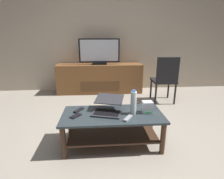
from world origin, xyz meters
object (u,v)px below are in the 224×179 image
at_px(router_box, 147,107).
at_px(water_bottle_near, 133,103).
at_px(coffee_table, 113,123).
at_px(television, 99,52).
at_px(cell_phone, 76,116).
at_px(laptop, 108,107).
at_px(dining_chair, 165,78).
at_px(media_cabinet, 100,78).
at_px(soundbar_remote, 128,118).
at_px(tv_remote, 79,110).

distance_m(router_box, water_bottle_near, 0.19).
relative_size(coffee_table, television, 1.31).
bearing_deg(coffee_table, cell_phone, -174.51).
bearing_deg(laptop, dining_chair, 47.53).
distance_m(media_cabinet, soundbar_remote, 2.33).
xyz_separation_m(water_bottle_near, cell_phone, (-0.67, -0.02, -0.14)).
relative_size(media_cabinet, soundbar_remote, 12.26).
bearing_deg(cell_phone, television, 120.00).
height_order(laptop, water_bottle_near, water_bottle_near).
xyz_separation_m(dining_chair, laptop, (-1.19, -1.30, -0.04)).
bearing_deg(water_bottle_near, television, 99.92).
relative_size(coffee_table, laptop, 2.57).
bearing_deg(media_cabinet, soundbar_remote, -82.76).
height_order(media_cabinet, dining_chair, dining_chair).
xyz_separation_m(coffee_table, media_cabinet, (-0.13, 2.16, 0.05)).
xyz_separation_m(media_cabinet, water_bottle_near, (0.38, -2.18, 0.22)).
xyz_separation_m(media_cabinet, cell_phone, (-0.30, -2.20, 0.08)).
xyz_separation_m(coffee_table, router_box, (0.42, 0.01, 0.20)).
bearing_deg(cell_phone, tv_remote, 120.84).
height_order(tv_remote, soundbar_remote, same).
distance_m(television, cell_phone, 2.27).
height_order(media_cabinet, soundbar_remote, media_cabinet).
bearing_deg(soundbar_remote, water_bottle_near, 92.51).
bearing_deg(soundbar_remote, router_box, 65.67).
bearing_deg(media_cabinet, router_box, -75.64).
bearing_deg(water_bottle_near, media_cabinet, 99.83).
relative_size(dining_chair, tv_remote, 5.79).
bearing_deg(tv_remote, coffee_table, 17.09).
relative_size(laptop, cell_phone, 3.33).
height_order(television, soundbar_remote, television).
bearing_deg(laptop, router_box, -6.39).
relative_size(dining_chair, cell_phone, 6.61).
xyz_separation_m(cell_phone, tv_remote, (0.02, 0.15, 0.01)).
bearing_deg(router_box, water_bottle_near, -172.63).
bearing_deg(coffee_table, media_cabinet, 93.50).
bearing_deg(dining_chair, router_box, -117.93).
xyz_separation_m(coffee_table, tv_remote, (-0.41, 0.11, 0.14)).
xyz_separation_m(coffee_table, water_bottle_near, (0.25, -0.02, 0.27)).
bearing_deg(dining_chair, cell_phone, -138.23).
relative_size(water_bottle_near, cell_phone, 2.12).
bearing_deg(water_bottle_near, coffee_table, 176.02).
height_order(laptop, router_box, laptop).
height_order(television, water_bottle_near, television).
bearing_deg(dining_chair, television, 148.26).
relative_size(laptop, water_bottle_near, 1.57).
bearing_deg(television, dining_chair, -31.74).
distance_m(television, water_bottle_near, 2.23).
xyz_separation_m(coffee_table, laptop, (-0.05, 0.06, 0.19)).
bearing_deg(laptop, soundbar_remote, -44.48).
relative_size(media_cabinet, television, 2.14).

